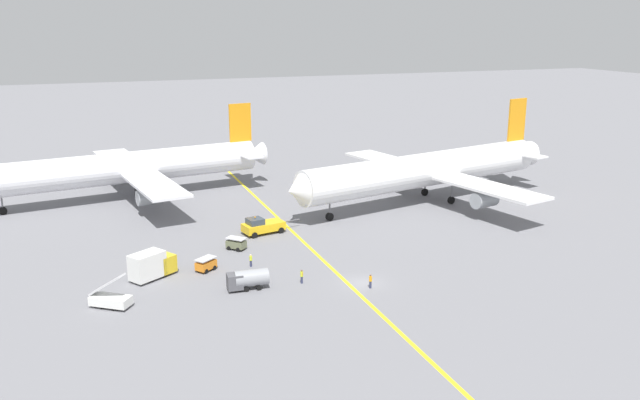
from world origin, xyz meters
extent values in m
plane|color=slate|center=(0.00, 0.00, 0.00)|extent=(600.00, 600.00, 0.00)
cube|color=yellow|center=(-1.74, 10.00, 0.00)|extent=(1.49, 120.00, 0.01)
cylinder|color=silver|center=(-24.03, 50.99, 5.77)|extent=(49.63, 13.01, 5.56)
cone|color=silver|center=(1.35, 54.91, 5.77)|extent=(4.24, 4.94, 4.45)
cube|color=silver|center=(-21.59, 51.37, 4.94)|extent=(13.06, 44.69, 0.44)
cube|color=silver|center=(-1.12, 54.52, 6.33)|extent=(5.14, 13.34, 0.28)
cube|color=orange|center=(-1.42, 54.48, 12.20)|extent=(4.40, 1.03, 7.29)
cylinder|color=#999EA3|center=(-24.46, 63.46, 3.14)|extent=(4.55, 3.21, 2.60)
cylinder|color=#999EA3|center=(-20.69, 38.98, 3.14)|extent=(4.55, 3.21, 2.60)
cylinder|color=slate|center=(-20.08, 48.16, 1.96)|extent=(0.28, 0.28, 2.62)
cylinder|color=black|center=(-20.08, 48.16, 0.65)|extent=(1.37, 0.74, 1.30)
cylinder|color=slate|center=(-21.12, 54.88, 1.96)|extent=(0.28, 0.28, 2.62)
cylinder|color=black|center=(-21.12, 54.88, 0.65)|extent=(1.37, 0.74, 1.30)
cylinder|color=slate|center=(-43.54, 47.99, 1.96)|extent=(0.28, 0.28, 2.62)
cylinder|color=black|center=(-43.54, 47.99, 0.65)|extent=(1.37, 0.74, 1.30)
cylinder|color=white|center=(25.22, 30.20, 5.88)|extent=(49.98, 16.72, 5.87)
cone|color=white|center=(-0.29, 24.44, 5.88)|extent=(3.92, 5.88, 5.40)
cone|color=white|center=(50.55, 35.92, 5.88)|extent=(4.55, 5.37, 4.69)
cube|color=white|center=(27.66, 30.75, 5.00)|extent=(16.31, 45.97, 0.44)
cube|color=white|center=(48.11, 35.37, 6.47)|extent=(5.98, 13.39, 0.28)
cube|color=orange|center=(47.81, 35.30, 12.82)|extent=(4.37, 1.32, 8.02)
cylinder|color=#999EA3|center=(23.87, 43.01, 3.20)|extent=(4.67, 3.46, 2.60)
cylinder|color=#999EA3|center=(29.50, 18.05, 3.20)|extent=(4.67, 3.46, 2.60)
cylinder|color=slate|center=(29.38, 27.66, 1.95)|extent=(0.28, 0.28, 2.59)
cylinder|color=black|center=(29.38, 27.66, 0.65)|extent=(1.39, 0.82, 1.30)
cylinder|color=slate|center=(27.89, 34.29, 1.95)|extent=(0.28, 0.28, 2.59)
cylinder|color=black|center=(27.89, 34.29, 0.65)|extent=(1.39, 0.82, 1.30)
cylinder|color=slate|center=(5.75, 25.81, 1.95)|extent=(0.28, 0.28, 2.59)
cylinder|color=black|center=(5.75, 25.81, 0.65)|extent=(1.39, 0.82, 1.30)
cube|color=gold|center=(-5.97, 23.26, 1.05)|extent=(6.65, 4.03, 1.20)
cube|color=#333D47|center=(-7.31, 22.98, 2.10)|extent=(2.64, 2.68, 0.90)
cylinder|color=#4C4C51|center=(-1.36, 24.20, 1.17)|extent=(3.18, 0.83, 0.20)
sphere|color=orange|center=(-7.31, 22.98, 2.73)|extent=(0.24, 0.24, 0.24)
cylinder|color=black|center=(-7.87, 21.42, 0.45)|extent=(0.94, 0.47, 0.90)
cylinder|color=black|center=(-8.44, 24.20, 0.45)|extent=(0.94, 0.47, 0.90)
cylinder|color=black|center=(-3.49, 22.31, 0.45)|extent=(0.94, 0.47, 0.90)
cylinder|color=black|center=(-4.06, 25.10, 0.45)|extent=(0.94, 0.47, 0.90)
cube|color=gold|center=(-22.23, 11.78, 1.40)|extent=(3.15, 3.21, 2.20)
cube|color=silver|center=(-24.46, 10.36, 1.90)|extent=(4.83, 4.29, 3.20)
cylinder|color=black|center=(-23.59, 11.74, 0.30)|extent=(0.61, 0.49, 0.60)
cylinder|color=black|center=(-22.84, 10.56, 0.30)|extent=(0.61, 0.49, 0.60)
cylinder|color=black|center=(-24.86, 10.93, 0.30)|extent=(0.61, 0.49, 0.60)
cylinder|color=black|center=(-24.10, 9.75, 0.30)|extent=(0.61, 0.49, 0.60)
cylinder|color=gray|center=(-13.20, 3.11, 1.40)|extent=(4.12, 2.24, 2.00)
cube|color=#4C4C51|center=(-15.20, 3.23, 1.20)|extent=(1.90, 1.87, 1.80)
cylinder|color=black|center=(-13.99, 2.46, 0.30)|extent=(0.61, 0.24, 0.60)
cylinder|color=black|center=(-13.91, 3.86, 0.30)|extent=(0.61, 0.24, 0.60)
cylinder|color=black|center=(-12.50, 2.37, 0.30)|extent=(0.61, 0.24, 0.60)
cylinder|color=black|center=(-12.41, 3.76, 0.30)|extent=(0.61, 0.24, 0.60)
cube|color=silver|center=(-29.27, 3.60, 0.80)|extent=(4.81, 4.28, 1.00)
cube|color=silver|center=(-29.51, 3.78, 2.70)|extent=(4.19, 3.60, 2.71)
cylinder|color=black|center=(-28.25, 3.72, 0.30)|extent=(0.60, 0.52, 0.60)
cylinder|color=black|center=(-29.08, 2.60, 0.30)|extent=(0.60, 0.52, 0.60)
cylinder|color=black|center=(-29.45, 4.61, 0.30)|extent=(0.60, 0.52, 0.60)
cylinder|color=black|center=(-30.28, 3.49, 0.30)|extent=(0.60, 0.52, 0.60)
cube|color=orange|center=(-17.13, 10.92, 0.80)|extent=(2.99, 2.74, 1.00)
cube|color=#B2B2B7|center=(-17.13, 10.92, 1.65)|extent=(3.13, 2.88, 0.12)
cylinder|color=black|center=(-16.93, 11.92, 0.30)|extent=(0.60, 0.51, 0.60)
cylinder|color=black|center=(-16.11, 10.79, 0.30)|extent=(0.60, 0.51, 0.60)
cylinder|color=black|center=(-18.15, 11.04, 0.30)|extent=(0.60, 0.51, 0.60)
cylinder|color=black|center=(-17.33, 9.91, 0.30)|extent=(0.60, 0.51, 0.60)
cube|color=#666B4C|center=(-11.56, 17.52, 0.80)|extent=(2.88, 2.92, 1.00)
cube|color=#B2B2B7|center=(-11.56, 17.52, 1.65)|extent=(3.02, 3.06, 0.12)
cylinder|color=black|center=(-12.59, 17.58, 0.30)|extent=(0.56, 0.57, 0.60)
cylinder|color=black|center=(-11.57, 18.55, 0.30)|extent=(0.56, 0.57, 0.60)
cylinder|color=black|center=(-11.55, 16.50, 0.30)|extent=(0.56, 0.57, 0.60)
cylinder|color=black|center=(-10.54, 17.46, 0.30)|extent=(0.56, 0.57, 0.60)
cylinder|color=#2D3351|center=(-11.38, 10.30, 0.43)|extent=(0.28, 0.28, 0.86)
cylinder|color=#D1E02D|center=(-11.38, 10.30, 1.17)|extent=(0.36, 0.36, 0.61)
sphere|color=beige|center=(-11.38, 10.30, 1.59)|extent=(0.23, 0.23, 0.23)
cylinder|color=#2D3351|center=(-7.03, 2.64, 0.44)|extent=(0.28, 0.28, 0.89)
cylinder|color=#D1E02D|center=(-7.03, 2.64, 1.20)|extent=(0.36, 0.36, 0.63)
sphere|color=brown|center=(-7.03, 2.64, 1.64)|extent=(0.24, 0.24, 0.24)
cylinder|color=#F24C19|center=(-7.01, 2.34, 1.33)|extent=(0.05, 0.05, 0.40)
cylinder|color=#2D3351|center=(0.16, -1.69, 0.44)|extent=(0.28, 0.28, 0.88)
cylinder|color=orange|center=(0.16, -1.69, 1.20)|extent=(0.36, 0.36, 0.63)
sphere|color=brown|center=(0.16, -1.69, 1.63)|extent=(0.24, 0.24, 0.24)
camera|label=1|loc=(-31.37, -68.05, 30.82)|focal=36.91mm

